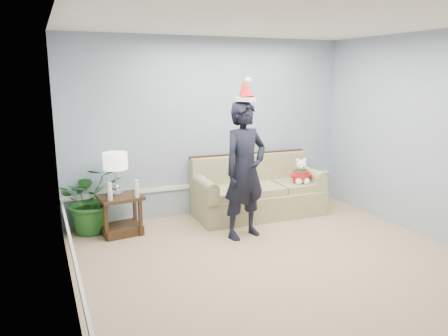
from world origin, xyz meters
TOP-DOWN VIEW (x-y plane):
  - room_shell at (0.00, 0.00)m, footprint 4.54×5.04m
  - wainscot_trim at (-1.18, 1.18)m, footprint 4.49×4.99m
  - sofa at (0.61, 2.09)m, footprint 1.99×0.91m
  - side_table at (-1.50, 2.04)m, footprint 0.61×0.53m
  - table_lamp at (-1.53, 2.11)m, footprint 0.33×0.33m
  - candle_pair at (-1.48, 1.87)m, footprint 0.41×0.06m
  - houseplant at (-1.86, 2.28)m, footprint 0.91×0.81m
  - man at (0.01, 1.30)m, footprint 0.75×0.59m
  - santa_hat at (0.01, 1.31)m, footprint 0.28×0.32m
  - teddy_bear at (1.26, 1.87)m, footprint 0.29×0.30m

SIDE VIEW (x-z plane):
  - side_table at x=-1.50m, z-range -0.06..0.48m
  - sofa at x=0.61m, z-range -0.13..0.79m
  - wainscot_trim at x=-1.18m, z-range 0.42..0.48m
  - houseplant at x=-1.86m, z-range 0.00..0.95m
  - teddy_bear at x=1.26m, z-range 0.43..0.82m
  - candle_pair at x=-1.48m, z-range 0.53..0.77m
  - man at x=0.01m, z-range 0.00..1.82m
  - table_lamp at x=-1.53m, z-range 0.70..1.28m
  - room_shell at x=0.00m, z-range -0.02..2.72m
  - santa_hat at x=0.01m, z-range 1.79..2.10m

